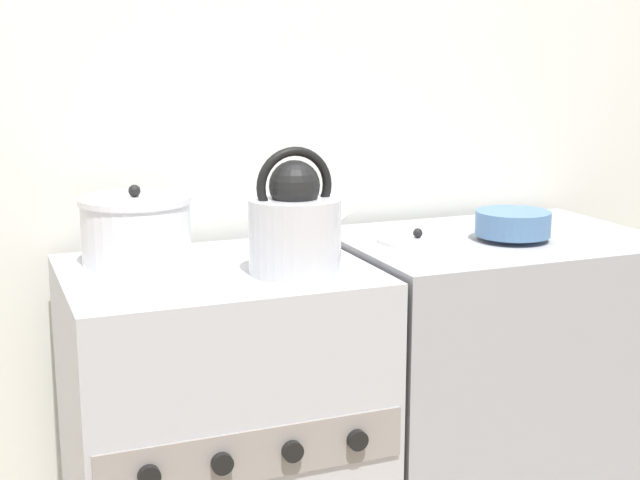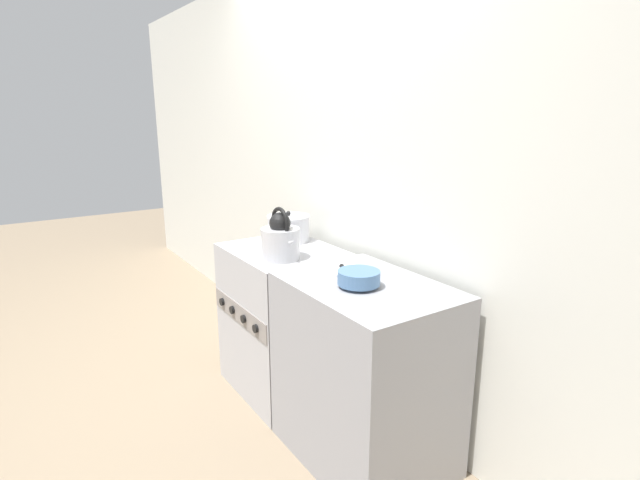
{
  "view_description": "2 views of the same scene",
  "coord_description": "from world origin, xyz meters",
  "px_view_note": "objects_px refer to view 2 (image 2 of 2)",
  "views": [
    {
      "loc": [
        -0.5,
        -1.6,
        1.33
      ],
      "look_at": [
        0.24,
        0.26,
        0.9
      ],
      "focal_mm": 50.0,
      "sensor_mm": 36.0,
      "label": 1
    },
    {
      "loc": [
        2.36,
        -1.03,
        1.61
      ],
      "look_at": [
        0.32,
        0.32,
        0.97
      ],
      "focal_mm": 28.0,
      "sensor_mm": 36.0,
      "label": 2
    }
  ],
  "objects_px": {
    "stove": "(285,320)",
    "loose_pot_lid": "(342,269)",
    "enamel_bowl": "(359,278)",
    "kettle": "(280,239)",
    "cooking_pot": "(289,228)"
  },
  "relations": [
    {
      "from": "stove",
      "to": "cooking_pot",
      "type": "height_order",
      "value": "cooking_pot"
    },
    {
      "from": "cooking_pot",
      "to": "kettle",
      "type": "bearing_deg",
      "value": -36.18
    },
    {
      "from": "kettle",
      "to": "loose_pot_lid",
      "type": "xyz_separation_m",
      "value": [
        0.37,
        0.13,
        -0.09
      ]
    },
    {
      "from": "kettle",
      "to": "stove",
      "type": "bearing_deg",
      "value": 147.04
    },
    {
      "from": "cooking_pot",
      "to": "loose_pot_lid",
      "type": "relative_size",
      "value": 1.26
    },
    {
      "from": "cooking_pot",
      "to": "enamel_bowl",
      "type": "relative_size",
      "value": 1.37
    },
    {
      "from": "loose_pot_lid",
      "to": "enamel_bowl",
      "type": "bearing_deg",
      "value": -17.65
    },
    {
      "from": "enamel_bowl",
      "to": "stove",
      "type": "bearing_deg",
      "value": 176.67
    },
    {
      "from": "stove",
      "to": "enamel_bowl",
      "type": "relative_size",
      "value": 4.6
    },
    {
      "from": "cooking_pot",
      "to": "enamel_bowl",
      "type": "xyz_separation_m",
      "value": [
        0.9,
        -0.17,
        -0.02
      ]
    },
    {
      "from": "loose_pot_lid",
      "to": "cooking_pot",
      "type": "bearing_deg",
      "value": 171.96
    },
    {
      "from": "stove",
      "to": "loose_pot_lid",
      "type": "distance_m",
      "value": 0.68
    },
    {
      "from": "enamel_bowl",
      "to": "loose_pot_lid",
      "type": "height_order",
      "value": "enamel_bowl"
    },
    {
      "from": "cooking_pot",
      "to": "loose_pot_lid",
      "type": "bearing_deg",
      "value": -8.04
    },
    {
      "from": "kettle",
      "to": "enamel_bowl",
      "type": "xyz_separation_m",
      "value": [
        0.59,
        0.06,
        -0.05
      ]
    }
  ]
}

